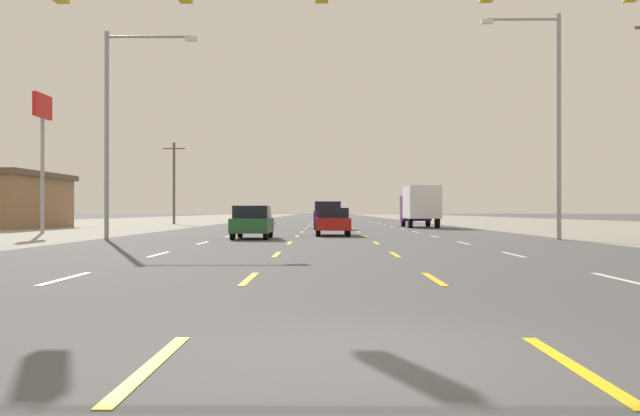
% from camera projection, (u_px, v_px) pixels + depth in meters
% --- Properties ---
extents(ground_plane, '(572.00, 572.00, 0.00)m').
position_uv_depth(ground_plane, '(328.00, 224.00, 72.32)').
color(ground_plane, '#4C4C4F').
extents(lot_apron_left, '(28.00, 440.00, 0.01)m').
position_uv_depth(lot_apron_left, '(88.00, 224.00, 72.52)').
color(lot_apron_left, gray).
rests_on(lot_apron_left, ground).
extents(lot_apron_right, '(28.00, 440.00, 0.01)m').
position_uv_depth(lot_apron_right, '(570.00, 224.00, 72.13)').
color(lot_apron_right, gray).
rests_on(lot_apron_right, ground).
extents(lane_markings, '(10.64, 227.60, 0.01)m').
position_uv_depth(lane_markings, '(327.00, 219.00, 110.82)').
color(lane_markings, white).
rests_on(lane_markings, ground).
extents(signal_span_wire, '(26.67, 0.53, 8.58)m').
position_uv_depth(signal_span_wire, '(338.00, 50.00, 16.50)').
color(signal_span_wire, brown).
rests_on(signal_span_wire, ground).
extents(hatchback_inner_left_nearest, '(1.72, 3.90, 1.54)m').
position_uv_depth(hatchback_inner_left_nearest, '(252.00, 222.00, 32.77)').
color(hatchback_inner_left_nearest, '#235B2D').
rests_on(hatchback_inner_left_nearest, ground).
extents(sedan_center_turn_near, '(1.80, 4.50, 1.46)m').
position_uv_depth(sedan_center_turn_near, '(333.00, 221.00, 37.19)').
color(sedan_center_turn_near, red).
rests_on(sedan_center_turn_near, ground).
extents(suv_center_turn_mid, '(1.98, 4.90, 1.98)m').
position_uv_depth(suv_center_turn_mid, '(328.00, 215.00, 50.76)').
color(suv_center_turn_mid, '#4C196B').
rests_on(suv_center_turn_mid, ground).
extents(box_truck_far_right_midfar, '(2.40, 7.20, 3.23)m').
position_uv_depth(box_truck_far_right_midfar, '(420.00, 204.00, 55.71)').
color(box_truck_far_right_midfar, '#4C196B').
rests_on(box_truck_far_right_midfar, ground).
extents(hatchback_far_left_far, '(1.72, 3.90, 1.54)m').
position_uv_depth(hatchback_far_left_far, '(263.00, 216.00, 76.70)').
color(hatchback_far_left_far, silver).
rests_on(hatchback_far_left_far, ground).
extents(hatchback_center_turn_farther, '(1.72, 3.90, 1.54)m').
position_uv_depth(hatchback_center_turn_farther, '(327.00, 214.00, 114.92)').
color(hatchback_center_turn_farther, '#4C196B').
rests_on(hatchback_center_turn_farther, ground).
extents(pole_sign_left_row_1, '(0.24, 2.38, 8.17)m').
position_uv_depth(pole_sign_left_row_1, '(43.00, 126.00, 41.39)').
color(pole_sign_left_row_1, gray).
rests_on(pole_sign_left_row_1, ground).
extents(streetlight_left_row_0, '(4.17, 0.26, 9.39)m').
position_uv_depth(streetlight_left_row_0, '(116.00, 118.00, 31.65)').
color(streetlight_left_row_0, gray).
rests_on(streetlight_left_row_0, ground).
extents(streetlight_right_row_0, '(3.57, 0.26, 10.14)m').
position_uv_depth(streetlight_right_row_0, '(552.00, 111.00, 31.50)').
color(streetlight_right_row_0, gray).
rests_on(streetlight_right_row_0, ground).
extents(utility_pole_left_row_1, '(2.20, 0.26, 8.15)m').
position_uv_depth(utility_pole_left_row_1, '(174.00, 181.00, 70.32)').
color(utility_pole_left_row_1, brown).
rests_on(utility_pole_left_row_1, ground).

